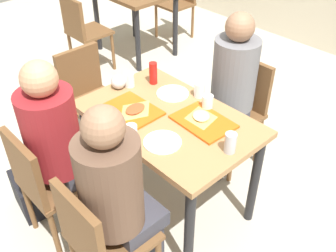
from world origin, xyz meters
The scene contains 25 objects.
ground_plane centered at (0.00, 0.00, -0.01)m, with size 10.00×10.00×0.02m, color #B2AD9E.
main_table centered at (0.00, 0.00, 0.66)m, with size 1.13×0.74×0.77m.
chair_near_left centered at (-0.28, -0.75, 0.51)m, with size 0.40×0.40×0.87m.
chair_near_right centered at (0.28, -0.75, 0.51)m, with size 0.40×0.40×0.87m.
chair_far_side centered at (0.00, 0.75, 0.51)m, with size 0.40×0.40×0.87m.
chair_left_end centered at (-0.95, 0.00, 0.51)m, with size 0.40×0.40×0.87m.
person_in_red centered at (-0.28, -0.61, 0.76)m, with size 0.32×0.42×1.28m.
person_in_brown_jacket centered at (0.28, -0.61, 0.76)m, with size 0.32×0.42×1.28m.
person_far_side centered at (0.00, 0.61, 0.76)m, with size 0.32×0.42×1.28m.
tray_red_near centered at (-0.20, -0.13, 0.78)m, with size 0.36×0.26×0.02m, color #D85914.
tray_red_far centered at (0.20, 0.11, 0.78)m, with size 0.36×0.26×0.02m, color #D85914.
paper_plate_center centered at (-0.17, 0.20, 0.78)m, with size 0.22×0.22×0.01m, color white.
paper_plate_near_edge centered at (0.17, -0.20, 0.78)m, with size 0.22×0.22×0.01m, color white.
pizza_slice_a centered at (-0.17, -0.13, 0.80)m, with size 0.18×0.23×0.02m.
pizza_slice_b centered at (0.17, 0.12, 0.80)m, with size 0.23×0.23×0.02m.
plastic_cup_a centered at (-0.03, 0.31, 0.82)m, with size 0.07×0.07×0.10m, color white.
plastic_cup_b centered at (0.03, -0.31, 0.82)m, with size 0.07×0.07×0.10m, color white.
plastic_cup_c centered at (-0.45, 0.06, 0.82)m, with size 0.07×0.07×0.10m, color white.
plastic_cup_d centered at (0.11, 0.24, 0.82)m, with size 0.07×0.07×0.10m, color white.
soda_can centered at (0.48, 0.02, 0.83)m, with size 0.07×0.07×0.12m, color #B7BCC6.
condiment_bottle centered at (-0.37, 0.20, 0.85)m, with size 0.06×0.06×0.16m, color red.
foil_bundle centered at (-0.48, -0.02, 0.82)m, with size 0.10×0.10×0.10m, color silver.
handbag centered at (-0.63, -0.77, 0.14)m, with size 0.32×0.16×0.28m, color black.
background_table centered at (-2.09, 1.42, 0.64)m, with size 0.90×0.70×0.77m.
background_chair_near centered at (-2.09, 0.69, 0.51)m, with size 0.40×0.40×0.87m.
Camera 1 is at (1.44, -1.35, 2.18)m, focal length 41.40 mm.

